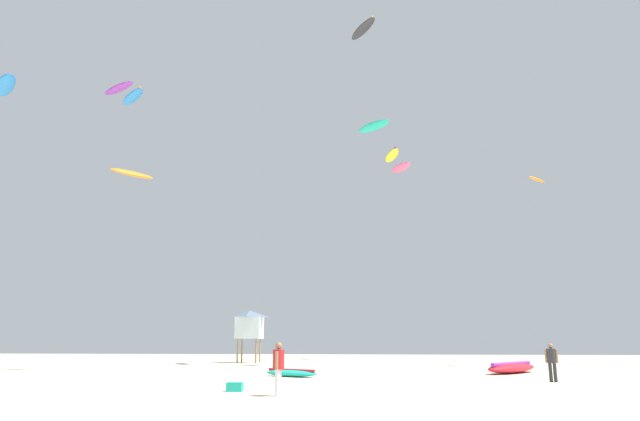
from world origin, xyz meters
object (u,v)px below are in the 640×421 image
object	(u,v)px
lifeguard_tower	(250,324)
kite_aloft_1	(392,155)
kite_aloft_0	(5,85)
kite_aloft_6	(537,179)
person_foreground	(278,364)
cooler_box	(235,387)
person_midground	(552,359)
kite_aloft_2	(363,29)
kite_aloft_7	(401,168)
kite_aloft_8	(374,126)
kite_grounded_near	(291,373)
kite_aloft_5	(133,97)
kite_aloft_4	(132,174)
kite_aloft_3	(119,88)
kite_grounded_mid	(512,368)

from	to	relation	value
lifeguard_tower	kite_aloft_1	bearing A→B (deg)	-41.30
kite_aloft_0	kite_aloft_6	size ratio (longest dim) A/B	1.67
person_foreground	kite_aloft_1	size ratio (longest dim) A/B	0.61
cooler_box	kite_aloft_6	world-z (taller)	kite_aloft_6
person_midground	kite_aloft_2	bearing A→B (deg)	-131.44
person_foreground	kite_aloft_7	xyz separation A→B (m)	(6.21, 34.87, 17.74)
kite_aloft_2	kite_aloft_8	distance (m)	9.39
kite_aloft_6	kite_aloft_7	distance (m)	16.72
kite_grounded_near	kite_aloft_5	distance (m)	18.39
person_foreground	kite_aloft_7	world-z (taller)	kite_aloft_7
person_foreground	kite_aloft_7	bearing A→B (deg)	-93.68
kite_aloft_2	kite_aloft_6	bearing A→B (deg)	-2.80
kite_aloft_4	kite_aloft_7	world-z (taller)	kite_aloft_7
person_foreground	kite_aloft_7	size ratio (longest dim) A/B	0.50
kite_aloft_0	kite_aloft_6	bearing A→B (deg)	20.83
kite_aloft_5	kite_aloft_8	distance (m)	18.10
kite_aloft_8	kite_aloft_2	bearing A→B (deg)	116.26
kite_aloft_2	cooler_box	bearing A→B (deg)	-102.25
person_foreground	kite_aloft_3	size ratio (longest dim) A/B	0.43
lifeguard_tower	kite_aloft_1	world-z (taller)	kite_aloft_1
kite_grounded_mid	kite_aloft_3	bearing A→B (deg)	161.95
kite_aloft_1	kite_grounded_near	bearing A→B (deg)	-130.77
person_midground	cooler_box	bearing A→B (deg)	-44.84
kite_grounded_mid	kite_aloft_2	world-z (taller)	kite_aloft_2
person_midground	kite_aloft_5	bearing A→B (deg)	-77.09
kite_aloft_0	kite_aloft_6	xyz separation A→B (m)	(33.64, 12.80, -2.95)
person_foreground	kite_grounded_mid	bearing A→B (deg)	-121.38
kite_aloft_4	kite_aloft_6	bearing A→B (deg)	15.05
kite_grounded_mid	kite_aloft_3	world-z (taller)	kite_aloft_3
person_midground	lifeguard_tower	xyz separation A→B (m)	(-17.87, 19.16, 2.09)
kite_aloft_5	kite_grounded_mid	bearing A→B (deg)	9.61
kite_aloft_5	kite_aloft_8	xyz separation A→B (m)	(14.20, 11.04, 2.02)
person_midground	kite_grounded_mid	xyz separation A→B (m)	(-0.20, 6.62, -0.67)
cooler_box	kite_aloft_3	distance (m)	35.71
kite_aloft_5	kite_aloft_8	size ratio (longest dim) A/B	0.90
person_midground	cooler_box	world-z (taller)	person_midground
kite_aloft_1	kite_aloft_5	distance (m)	16.60
person_midground	kite_aloft_5	size ratio (longest dim) A/B	0.64
person_foreground	kite_grounded_near	bearing A→B (deg)	-77.65
cooler_box	kite_aloft_4	world-z (taller)	kite_aloft_4
kite_aloft_8	cooler_box	bearing A→B (deg)	-104.96
person_foreground	kite_aloft_2	distance (m)	34.63
kite_aloft_3	lifeguard_tower	bearing A→B (deg)	14.99
cooler_box	kite_aloft_8	bearing A→B (deg)	75.04
kite_aloft_8	kite_aloft_5	bearing A→B (deg)	-142.14
kite_grounded_mid	kite_aloft_6	world-z (taller)	kite_aloft_6
kite_aloft_0	kite_aloft_7	xyz separation A→B (m)	(24.37, 25.66, 2.35)
kite_aloft_0	kite_aloft_6	world-z (taller)	kite_aloft_0
lifeguard_tower	kite_aloft_3	bearing A→B (deg)	-165.01
kite_grounded_mid	kite_aloft_5	bearing A→B (deg)	-170.39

